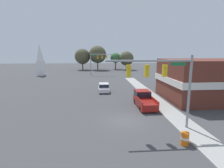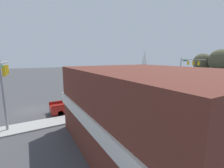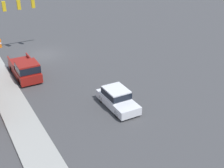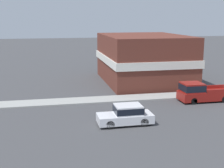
# 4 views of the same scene
# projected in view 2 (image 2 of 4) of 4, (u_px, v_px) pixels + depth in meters

# --- Properties ---
(ground_plane) EXTENTS (200.00, 200.00, 0.00)m
(ground_plane) POSITION_uv_depth(u_px,v_px,m) (32.00, 110.00, 20.06)
(ground_plane) COLOR #424244
(sidewalk_curb) EXTENTS (2.40, 60.00, 0.14)m
(sidewalk_curb) POSITION_uv_depth(u_px,v_px,m) (34.00, 126.00, 15.18)
(sidewalk_curb) COLOR #9E9E99
(sidewalk_curb) RESTS_ON ground
(near_signal_assembly) EXTENTS (7.71, 0.49, 6.86)m
(near_signal_assembly) POSITION_uv_depth(u_px,v_px,m) (4.00, 75.00, 15.65)
(near_signal_assembly) COLOR gray
(near_signal_assembly) RESTS_ON ground
(far_signal_assembly) EXTENTS (6.92, 0.49, 6.99)m
(far_signal_assembly) POSITION_uv_depth(u_px,v_px,m) (188.00, 65.00, 40.22)
(far_signal_assembly) COLOR gray
(far_signal_assembly) RESTS_ON ground
(car_lead) EXTENTS (1.83, 4.35, 1.58)m
(car_lead) POSITION_uv_depth(u_px,v_px,m) (115.00, 90.00, 28.37)
(car_lead) COLOR black
(car_lead) RESTS_ON ground
(pickup_truck_parked) EXTENTS (2.04, 5.28, 1.95)m
(pickup_truck_parked) POSITION_uv_depth(u_px,v_px,m) (76.00, 104.00, 19.60)
(pickup_truck_parked) COLOR black
(pickup_truck_parked) RESTS_ON ground
(corner_brick_building) EXTENTS (13.47, 10.25, 6.05)m
(corner_brick_building) POSITION_uv_depth(u_px,v_px,m) (150.00, 109.00, 11.40)
(corner_brick_building) COLOR brown
(corner_brick_building) RESTS_ON ground
(church_steeple) EXTENTS (2.30, 2.30, 9.75)m
(church_steeple) POSITION_uv_depth(u_px,v_px,m) (144.00, 63.00, 55.49)
(church_steeple) COLOR white
(church_steeple) RESTS_ON ground
(backdrop_tree_left_far) EXTENTS (6.27, 6.27, 8.59)m
(backdrop_tree_left_far) POSITION_uv_depth(u_px,v_px,m) (202.00, 62.00, 54.47)
(backdrop_tree_left_far) COLOR #4C3823
(backdrop_tree_left_far) RESTS_ON ground
(backdrop_tree_left_mid) EXTENTS (6.99, 6.99, 9.75)m
(backdrop_tree_left_mid) POSITION_uv_depth(u_px,v_px,m) (220.00, 60.00, 48.59)
(backdrop_tree_left_mid) COLOR #4C3823
(backdrop_tree_left_mid) RESTS_ON ground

